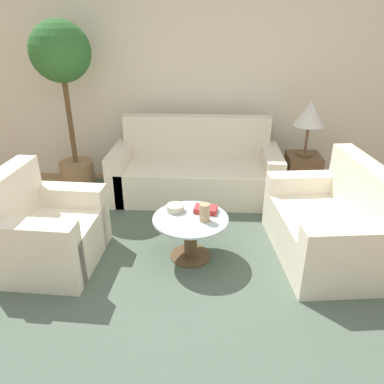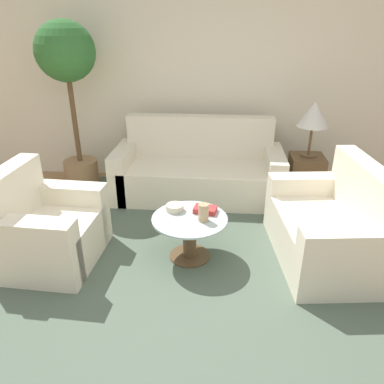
{
  "view_description": "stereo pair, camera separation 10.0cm",
  "coord_description": "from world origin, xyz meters",
  "px_view_note": "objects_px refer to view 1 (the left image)",
  "views": [
    {
      "loc": [
        0.2,
        -2.09,
        2.04
      ],
      "look_at": [
        0.03,
        1.05,
        0.55
      ],
      "focal_mm": 35.0,
      "sensor_mm": 36.0,
      "label": 1
    },
    {
      "loc": [
        0.3,
        -2.09,
        2.04
      ],
      "look_at": [
        0.03,
        1.05,
        0.55
      ],
      "focal_mm": 35.0,
      "sensor_mm": 36.0,
      "label": 2
    }
  ],
  "objects_px": {
    "book_stack": "(206,209)",
    "loveseat": "(331,227)",
    "sofa_main": "(196,172)",
    "coffee_table": "(191,232)",
    "armchair": "(45,233)",
    "bowl": "(175,208)",
    "table_lamp": "(310,114)",
    "vase": "(205,212)",
    "potted_plant": "(64,77)"
  },
  "relations": [
    {
      "from": "potted_plant",
      "to": "bowl",
      "type": "relative_size",
      "value": 12.58
    },
    {
      "from": "bowl",
      "to": "book_stack",
      "type": "bearing_deg",
      "value": -0.52
    },
    {
      "from": "potted_plant",
      "to": "bowl",
      "type": "xyz_separation_m",
      "value": [
        1.38,
        -1.3,
        -0.96
      ]
    },
    {
      "from": "table_lamp",
      "to": "armchair",
      "type": "bearing_deg",
      "value": -150.57
    },
    {
      "from": "armchair",
      "to": "sofa_main",
      "type": "bearing_deg",
      "value": -37.1
    },
    {
      "from": "armchair",
      "to": "bowl",
      "type": "bearing_deg",
      "value": -74.42
    },
    {
      "from": "sofa_main",
      "to": "table_lamp",
      "type": "relative_size",
      "value": 3.17
    },
    {
      "from": "sofa_main",
      "to": "armchair",
      "type": "height_order",
      "value": "sofa_main"
    },
    {
      "from": "bowl",
      "to": "coffee_table",
      "type": "bearing_deg",
      "value": -39.87
    },
    {
      "from": "book_stack",
      "to": "loveseat",
      "type": "bearing_deg",
      "value": 9.24
    },
    {
      "from": "table_lamp",
      "to": "vase",
      "type": "bearing_deg",
      "value": -130.31
    },
    {
      "from": "loveseat",
      "to": "coffee_table",
      "type": "distance_m",
      "value": 1.28
    },
    {
      "from": "potted_plant",
      "to": "book_stack",
      "type": "bearing_deg",
      "value": -38.25
    },
    {
      "from": "coffee_table",
      "to": "bowl",
      "type": "distance_m",
      "value": 0.26
    },
    {
      "from": "armchair",
      "to": "vase",
      "type": "distance_m",
      "value": 1.42
    },
    {
      "from": "book_stack",
      "to": "table_lamp",
      "type": "bearing_deg",
      "value": 56.0
    },
    {
      "from": "armchair",
      "to": "potted_plant",
      "type": "height_order",
      "value": "potted_plant"
    },
    {
      "from": "armchair",
      "to": "coffee_table",
      "type": "bearing_deg",
      "value": -81.26
    },
    {
      "from": "armchair",
      "to": "bowl",
      "type": "height_order",
      "value": "armchair"
    },
    {
      "from": "loveseat",
      "to": "bowl",
      "type": "distance_m",
      "value": 1.43
    },
    {
      "from": "sofa_main",
      "to": "potted_plant",
      "type": "height_order",
      "value": "potted_plant"
    },
    {
      "from": "sofa_main",
      "to": "coffee_table",
      "type": "bearing_deg",
      "value": -89.29
    },
    {
      "from": "armchair",
      "to": "bowl",
      "type": "relative_size",
      "value": 5.79
    },
    {
      "from": "sofa_main",
      "to": "potted_plant",
      "type": "relative_size",
      "value": 0.99
    },
    {
      "from": "potted_plant",
      "to": "sofa_main",
      "type": "bearing_deg",
      "value": -1.81
    },
    {
      "from": "coffee_table",
      "to": "sofa_main",
      "type": "bearing_deg",
      "value": 90.71
    },
    {
      "from": "loveseat",
      "to": "vase",
      "type": "xyz_separation_m",
      "value": [
        -1.15,
        -0.15,
        0.2
      ]
    },
    {
      "from": "sofa_main",
      "to": "table_lamp",
      "type": "bearing_deg",
      "value": -3.78
    },
    {
      "from": "coffee_table",
      "to": "vase",
      "type": "xyz_separation_m",
      "value": [
        0.12,
        -0.04,
        0.23
      ]
    },
    {
      "from": "loveseat",
      "to": "sofa_main",
      "type": "bearing_deg",
      "value": -141.11
    },
    {
      "from": "book_stack",
      "to": "coffee_table",
      "type": "bearing_deg",
      "value": -127.63
    },
    {
      "from": "book_stack",
      "to": "bowl",
      "type": "bearing_deg",
      "value": -170.72
    },
    {
      "from": "vase",
      "to": "table_lamp",
      "type": "bearing_deg",
      "value": 49.69
    },
    {
      "from": "coffee_table",
      "to": "bowl",
      "type": "xyz_separation_m",
      "value": [
        -0.15,
        0.12,
        0.18
      ]
    },
    {
      "from": "coffee_table",
      "to": "potted_plant",
      "type": "xyz_separation_m",
      "value": [
        -1.52,
        1.43,
        1.14
      ]
    },
    {
      "from": "coffee_table",
      "to": "vase",
      "type": "relative_size",
      "value": 4.23
    },
    {
      "from": "bowl",
      "to": "book_stack",
      "type": "distance_m",
      "value": 0.28
    },
    {
      "from": "sofa_main",
      "to": "loveseat",
      "type": "distance_m",
      "value": 1.81
    },
    {
      "from": "loveseat",
      "to": "coffee_table",
      "type": "bearing_deg",
      "value": -91.68
    },
    {
      "from": "armchair",
      "to": "bowl",
      "type": "xyz_separation_m",
      "value": [
        1.13,
        0.26,
        0.15
      ]
    },
    {
      "from": "table_lamp",
      "to": "bowl",
      "type": "xyz_separation_m",
      "value": [
        -1.41,
        -1.17,
        -0.6
      ]
    },
    {
      "from": "sofa_main",
      "to": "potted_plant",
      "type": "distance_m",
      "value": 1.88
    },
    {
      "from": "sofa_main",
      "to": "loveseat",
      "type": "relative_size",
      "value": 1.5
    },
    {
      "from": "vase",
      "to": "coffee_table",
      "type": "bearing_deg",
      "value": 162.06
    },
    {
      "from": "coffee_table",
      "to": "vase",
      "type": "distance_m",
      "value": 0.26
    },
    {
      "from": "vase",
      "to": "book_stack",
      "type": "relative_size",
      "value": 0.72
    },
    {
      "from": "sofa_main",
      "to": "table_lamp",
      "type": "height_order",
      "value": "table_lamp"
    },
    {
      "from": "table_lamp",
      "to": "potted_plant",
      "type": "height_order",
      "value": "potted_plant"
    },
    {
      "from": "table_lamp",
      "to": "book_stack",
      "type": "height_order",
      "value": "table_lamp"
    },
    {
      "from": "sofa_main",
      "to": "vase",
      "type": "bearing_deg",
      "value": -84.3
    }
  ]
}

